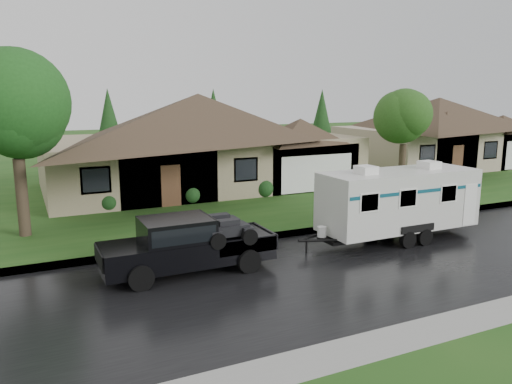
% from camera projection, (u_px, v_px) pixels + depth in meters
% --- Properties ---
extents(ground, '(140.00, 140.00, 0.00)m').
position_uv_depth(ground, '(276.00, 257.00, 17.79)').
color(ground, '#1F4B17').
rests_on(ground, ground).
extents(road, '(140.00, 8.00, 0.01)m').
position_uv_depth(road, '(305.00, 275.00, 16.02)').
color(road, black).
rests_on(road, ground).
extents(curb, '(140.00, 0.50, 0.15)m').
position_uv_depth(curb, '(250.00, 239.00, 19.77)').
color(curb, gray).
rests_on(curb, ground).
extents(lawn, '(140.00, 26.00, 0.15)m').
position_uv_depth(lawn, '(164.00, 186.00, 31.07)').
color(lawn, '#1F4B17').
rests_on(lawn, ground).
extents(house_main, '(19.44, 10.80, 6.90)m').
position_uv_depth(house_main, '(204.00, 130.00, 30.32)').
color(house_main, gray).
rests_on(house_main, lawn).
extents(house_neighbor, '(15.12, 9.72, 6.45)m').
position_uv_depth(house_neighbor, '(442.00, 125.00, 39.24)').
color(house_neighbor, tan).
rests_on(house_neighbor, lawn).
extents(tree_left_green, '(4.27, 4.27, 7.07)m').
position_uv_depth(tree_left_green, '(14.00, 112.00, 19.07)').
color(tree_left_green, '#382B1E').
rests_on(tree_left_green, lawn).
extents(tree_right_green, '(3.58, 3.58, 5.93)m').
position_uv_depth(tree_right_green, '(405.00, 119.00, 29.70)').
color(tree_right_green, '#382B1E').
rests_on(tree_right_green, lawn).
extents(shrub_row, '(13.60, 1.00, 1.00)m').
position_uv_depth(shrub_row, '(228.00, 190.00, 26.75)').
color(shrub_row, '#143814').
rests_on(shrub_row, lawn).
extents(pickup_truck, '(5.55, 2.11, 1.85)m').
position_uv_depth(pickup_truck, '(185.00, 243.00, 16.12)').
color(pickup_truck, black).
rests_on(pickup_truck, ground).
extents(travel_trailer, '(6.85, 2.41, 3.07)m').
position_uv_depth(travel_trailer, '(399.00, 199.00, 19.70)').
color(travel_trailer, silver).
rests_on(travel_trailer, ground).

